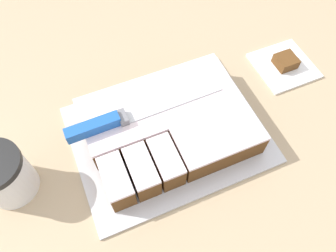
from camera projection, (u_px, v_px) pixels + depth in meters
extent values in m
plane|color=#9E9384|center=(166.00, 227.00, 1.45)|extent=(8.00, 8.00, 0.00)
cube|color=tan|center=(166.00, 193.00, 1.07)|extent=(1.40, 1.10, 0.90)
cube|color=silver|center=(168.00, 134.00, 0.66)|extent=(0.37, 0.29, 0.01)
cube|color=brown|center=(159.00, 109.00, 0.66)|extent=(0.31, 0.13, 0.05)
cube|color=white|center=(159.00, 101.00, 0.63)|extent=(0.31, 0.13, 0.01)
cube|color=brown|center=(217.00, 142.00, 0.62)|extent=(0.16, 0.09, 0.05)
cube|color=white|center=(219.00, 134.00, 0.59)|extent=(0.16, 0.09, 0.01)
cube|color=brown|center=(117.00, 182.00, 0.58)|extent=(0.04, 0.09, 0.05)
cube|color=white|center=(115.00, 176.00, 0.55)|extent=(0.04, 0.09, 0.01)
cube|color=brown|center=(142.00, 172.00, 0.59)|extent=(0.04, 0.09, 0.05)
cube|color=white|center=(141.00, 166.00, 0.56)|extent=(0.04, 0.09, 0.01)
cube|color=brown|center=(166.00, 163.00, 0.60)|extent=(0.04, 0.09, 0.05)
cube|color=white|center=(166.00, 156.00, 0.57)|extent=(0.04, 0.09, 0.01)
cube|color=silver|center=(171.00, 102.00, 0.63)|extent=(0.21, 0.03, 0.00)
cube|color=slate|center=(123.00, 117.00, 0.60)|extent=(0.02, 0.03, 0.02)
cube|color=#1E59B2|center=(93.00, 127.00, 0.59)|extent=(0.10, 0.02, 0.02)
cylinder|color=white|center=(5.00, 177.00, 0.57)|extent=(0.09, 0.09, 0.09)
cube|color=white|center=(284.00, 66.00, 0.76)|extent=(0.13, 0.13, 0.01)
cube|color=brown|center=(286.00, 61.00, 0.74)|extent=(0.04, 0.04, 0.02)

